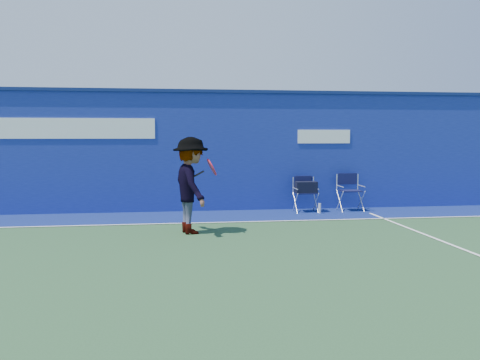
{
  "coord_description": "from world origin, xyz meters",
  "views": [
    {
      "loc": [
        -0.38,
        -7.85,
        1.92
      ],
      "look_at": [
        1.06,
        2.6,
        1.0
      ],
      "focal_mm": 38.0,
      "sensor_mm": 36.0,
      "label": 1
    }
  ],
  "objects": [
    {
      "name": "directors_chair_right",
      "position": [
        4.18,
        4.54,
        0.3
      ],
      "size": [
        0.57,
        0.51,
        0.95
      ],
      "color": "silver",
      "rests_on": "ground"
    },
    {
      "name": "court_lines",
      "position": [
        0.0,
        0.6,
        0.01
      ],
      "size": [
        24.0,
        12.0,
        0.01
      ],
      "color": "white",
      "rests_on": "out_of_bounds_strip"
    },
    {
      "name": "water_bottle",
      "position": [
        3.27,
        4.2,
        0.13
      ],
      "size": [
        0.07,
        0.07,
        0.26
      ],
      "primitive_type": "cylinder",
      "color": "silver",
      "rests_on": "ground"
    },
    {
      "name": "tennis_player",
      "position": [
        0.02,
        2.11,
        0.95
      ],
      "size": [
        1.0,
        1.37,
        1.9
      ],
      "color": "#EA4738",
      "rests_on": "ground"
    },
    {
      "name": "stadium_wall",
      "position": [
        -0.0,
        5.2,
        1.55
      ],
      "size": [
        24.0,
        0.5,
        3.08
      ],
      "color": "navy",
      "rests_on": "ground"
    },
    {
      "name": "out_of_bounds_strip",
      "position": [
        0.0,
        4.1,
        0.0
      ],
      "size": [
        24.0,
        1.8,
        0.01
      ],
      "primitive_type": "cube",
      "color": "navy",
      "rests_on": "ground"
    },
    {
      "name": "directors_chair_left",
      "position": [
        2.99,
        4.5,
        0.38
      ],
      "size": [
        0.53,
        0.49,
        0.9
      ],
      "color": "silver",
      "rests_on": "ground"
    },
    {
      "name": "ground",
      "position": [
        0.0,
        0.0,
        0.0
      ],
      "size": [
        80.0,
        80.0,
        0.0
      ],
      "primitive_type": "plane",
      "color": "#264727",
      "rests_on": "ground"
    }
  ]
}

